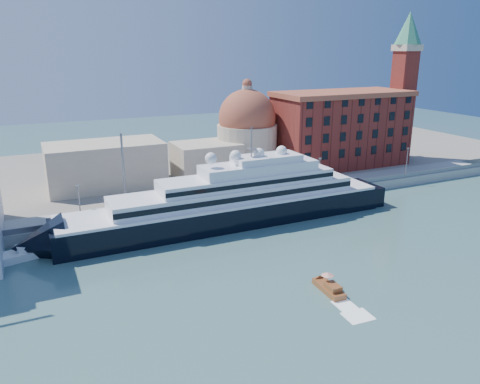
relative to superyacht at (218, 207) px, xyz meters
name	(u,v)px	position (x,y,z in m)	size (l,w,h in m)	color
ground	(276,265)	(1.87, -23.00, -4.34)	(400.00, 400.00, 0.00)	#386160
quay	(208,205)	(1.87, 11.00, -3.09)	(180.00, 10.00, 2.50)	gray
land	(162,168)	(1.87, 52.00, -3.34)	(260.00, 72.00, 2.00)	slate
quay_fence	(215,203)	(1.87, 6.50, -1.24)	(180.00, 0.10, 1.20)	slate
superyacht	(218,207)	(0.00, 0.00, 0.00)	(84.24, 11.68, 25.17)	black
service_barge	(19,255)	(-40.50, -0.27, -3.56)	(12.70, 6.63, 2.72)	white
water_taxi	(329,288)	(4.91, -35.09, -3.56)	(2.62, 6.95, 3.25)	brown
warehouse	(341,128)	(53.87, 29.00, 9.44)	(43.00, 19.00, 23.25)	maroon
campanile	(404,77)	(77.87, 29.00, 24.41)	(8.40, 8.40, 47.00)	maroon
church	(199,146)	(8.26, 34.72, 6.56)	(66.00, 18.00, 25.50)	beige
lamp_posts	(158,178)	(-10.80, 9.27, 5.50)	(120.80, 2.40, 18.00)	slate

